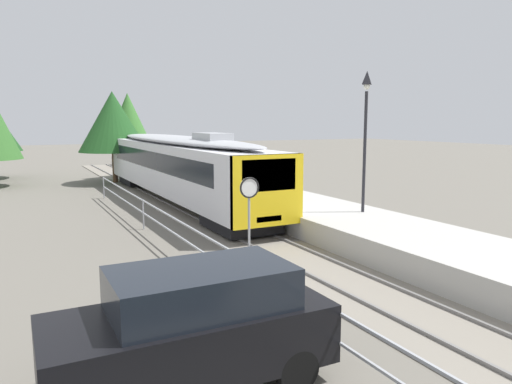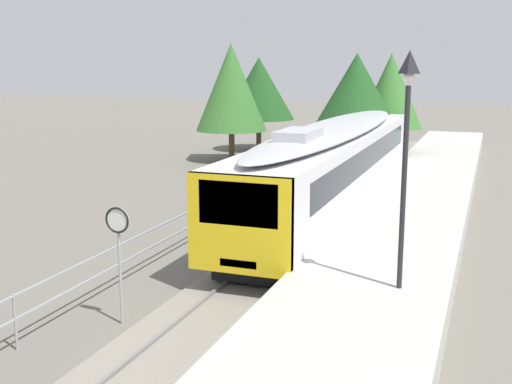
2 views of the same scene
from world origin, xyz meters
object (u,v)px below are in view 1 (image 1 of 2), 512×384
object	(u,v)px
platform_lamp_mid_platform	(366,115)
parked_suv_black	(193,327)
commuter_train	(177,163)
speed_limit_sign	(249,201)

from	to	relation	value
platform_lamp_mid_platform	parked_suv_black	xyz separation A→B (m)	(-9.61, -7.33, -3.56)
commuter_train	parked_suv_black	world-z (taller)	commuter_train
platform_lamp_mid_platform	parked_suv_black	size ratio (longest dim) A/B	1.16
platform_lamp_mid_platform	speed_limit_sign	distance (m)	6.90
commuter_train	speed_limit_sign	world-z (taller)	commuter_train
platform_lamp_mid_platform	speed_limit_sign	size ratio (longest dim) A/B	1.91
commuter_train	parked_suv_black	bearing A→B (deg)	-107.31
platform_lamp_mid_platform	parked_suv_black	distance (m)	12.60
speed_limit_sign	parked_suv_black	world-z (taller)	speed_limit_sign
commuter_train	parked_suv_black	xyz separation A→B (m)	(-5.55, -17.79, -1.09)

